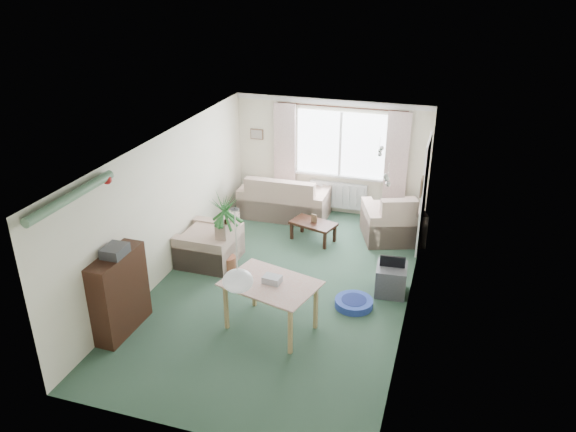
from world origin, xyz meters
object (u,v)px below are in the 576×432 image
(houseplant, at_px, (226,234))
(tv_cube, at_px, (391,280))
(coffee_table, at_px, (313,231))
(bookshelf, at_px, (119,293))
(armchair_corner, at_px, (393,215))
(dining_table, at_px, (271,306))
(pet_bed, at_px, (354,303))
(armchair_left, at_px, (209,238))
(sofa, at_px, (285,195))

(houseplant, relative_size, tv_cube, 2.68)
(coffee_table, relative_size, bookshelf, 0.69)
(armchair_corner, bearing_deg, bookshelf, 31.76)
(houseplant, bearing_deg, dining_table, -47.44)
(bookshelf, distance_m, tv_cube, 4.15)
(pet_bed, bearing_deg, dining_table, -138.89)
(bookshelf, relative_size, houseplant, 0.87)
(houseplant, bearing_deg, pet_bed, -11.30)
(armchair_left, relative_size, tv_cube, 1.90)
(sofa, bearing_deg, houseplant, 83.63)
(armchair_corner, relative_size, pet_bed, 1.82)
(armchair_corner, distance_m, tv_cube, 2.01)
(armchair_corner, height_order, houseplant, houseplant)
(dining_table, bearing_deg, armchair_left, 136.88)
(tv_cube, bearing_deg, coffee_table, 135.16)
(armchair_left, height_order, dining_table, armchair_left)
(armchair_left, bearing_deg, dining_table, 47.65)
(armchair_left, distance_m, dining_table, 2.31)
(armchair_corner, relative_size, tv_cube, 2.05)
(coffee_table, bearing_deg, houseplant, -125.71)
(sofa, xyz_separation_m, armchair_left, (-0.67, -2.28, -0.01))
(houseplant, height_order, tv_cube, houseplant)
(dining_table, height_order, tv_cube, dining_table)
(armchair_corner, xyz_separation_m, dining_table, (-1.26, -3.45, -0.11))
(sofa, bearing_deg, armchair_corner, 169.08)
(armchair_left, bearing_deg, armchair_corner, 123.29)
(sofa, xyz_separation_m, armchair_corner, (2.28, -0.40, 0.03))
(dining_table, distance_m, tv_cube, 2.12)
(coffee_table, xyz_separation_m, houseplant, (-1.10, -1.53, 0.51))
(coffee_table, xyz_separation_m, dining_table, (0.15, -2.90, 0.18))
(armchair_corner, xyz_separation_m, tv_cube, (0.25, -1.98, -0.24))
(armchair_left, distance_m, pet_bed, 2.83)
(sofa, relative_size, houseplant, 1.29)
(pet_bed, bearing_deg, sofa, 124.79)
(armchair_corner, distance_m, bookshelf, 5.27)
(armchair_left, distance_m, tv_cube, 3.21)
(coffee_table, distance_m, bookshelf, 4.05)
(armchair_left, height_order, houseplant, houseplant)
(coffee_table, height_order, pet_bed, coffee_table)
(coffee_table, xyz_separation_m, tv_cube, (1.67, -1.42, 0.05))
(coffee_table, height_order, dining_table, dining_table)
(armchair_corner, height_order, coffee_table, armchair_corner)
(dining_table, relative_size, tv_cube, 2.27)
(armchair_left, xyz_separation_m, tv_cube, (3.20, -0.10, -0.21))
(sofa, bearing_deg, bookshelf, 76.51)
(houseplant, height_order, dining_table, houseplant)
(coffee_table, distance_m, tv_cube, 2.19)
(pet_bed, bearing_deg, houseplant, 168.70)
(coffee_table, distance_m, dining_table, 2.91)
(armchair_corner, bearing_deg, coffee_table, 1.87)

